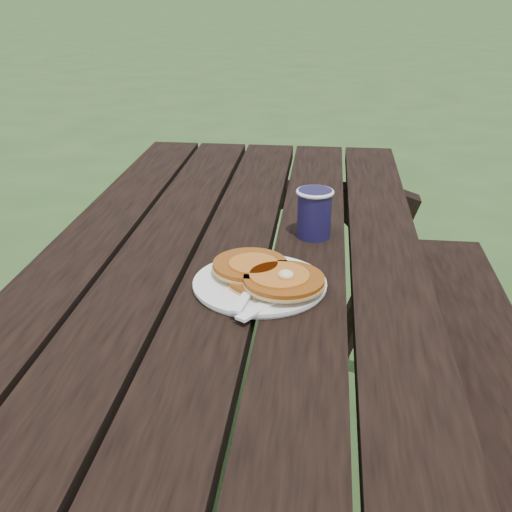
# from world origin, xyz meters

# --- Properties ---
(picnic_table) EXTENTS (1.36, 1.80, 0.75)m
(picnic_table) POSITION_xyz_m (0.00, 0.00, 0.37)
(picnic_table) COLOR black
(picnic_table) RESTS_ON ground
(plate) EXTENTS (0.24, 0.24, 0.01)m
(plate) POSITION_xyz_m (0.07, -0.08, 0.76)
(plate) COLOR white
(plate) RESTS_ON picnic_table
(pancake_stack) EXTENTS (0.20, 0.19, 0.04)m
(pancake_stack) POSITION_xyz_m (0.09, -0.08, 0.77)
(pancake_stack) COLOR #914910
(pancake_stack) RESTS_ON plate
(knife) EXTENTS (0.11, 0.16, 0.00)m
(knife) POSITION_xyz_m (0.10, -0.14, 0.76)
(knife) COLOR white
(knife) RESTS_ON plate
(fork) EXTENTS (0.06, 0.16, 0.01)m
(fork) POSITION_xyz_m (0.06, -0.15, 0.77)
(fork) COLOR white
(fork) RESTS_ON plate
(coffee_cup) EXTENTS (0.08, 0.08, 0.10)m
(coffee_cup) POSITION_xyz_m (0.16, 0.16, 0.81)
(coffee_cup) COLOR #161238
(coffee_cup) RESTS_ON picnic_table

